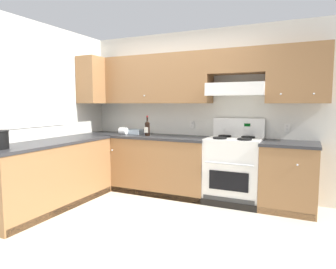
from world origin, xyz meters
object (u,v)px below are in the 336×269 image
at_px(wine_bottle, 147,128).
at_px(bowl, 134,132).
at_px(stove, 233,169).
at_px(paper_towel_roll, 123,131).

distance_m(wine_bottle, bowl, 0.43).
xyz_separation_m(stove, paper_towel_roll, (-1.82, -0.06, 0.49)).
bearing_deg(bowl, stove, -3.67).
bearing_deg(paper_towel_roll, wine_bottle, -4.62).
relative_size(stove, bowl, 4.12).
height_order(stove, paper_towel_roll, stove).
bearing_deg(stove, wine_bottle, -175.86).
distance_m(wine_bottle, paper_towel_roll, 0.48).
relative_size(stove, paper_towel_roll, 9.32).
height_order(stove, wine_bottle, wine_bottle).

